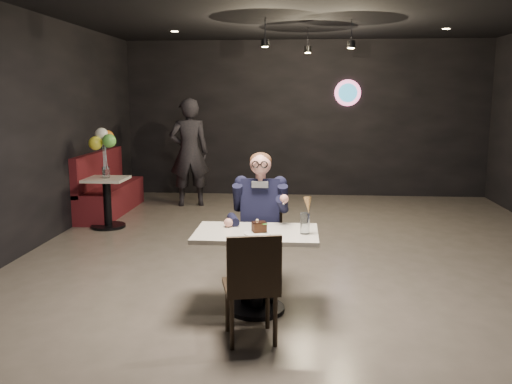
# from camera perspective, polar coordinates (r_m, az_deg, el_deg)

# --- Properties ---
(floor) EXTENTS (9.00, 9.00, 0.00)m
(floor) POSITION_cam_1_polar(r_m,az_deg,el_deg) (6.47, 5.41, -7.46)
(floor) COLOR #6D645B
(floor) RESTS_ON ground
(wall_sign) EXTENTS (0.50, 0.06, 0.50)m
(wall_sign) POSITION_cam_1_polar(r_m,az_deg,el_deg) (10.67, 9.63, 10.26)
(wall_sign) COLOR pink
(wall_sign) RESTS_ON floor
(pendant_lights) EXTENTS (1.40, 1.20, 0.36)m
(pendant_lights) POSITION_cam_1_polar(r_m,az_deg,el_deg) (8.22, 5.56, 16.58)
(pendant_lights) COLOR black
(pendant_lights) RESTS_ON floor
(main_table) EXTENTS (1.10, 0.70, 0.75)m
(main_table) POSITION_cam_1_polar(r_m,az_deg,el_deg) (4.96, 0.03, -8.36)
(main_table) COLOR silver
(main_table) RESTS_ON floor
(chair_far) EXTENTS (0.42, 0.46, 0.92)m
(chair_far) POSITION_cam_1_polar(r_m,az_deg,el_deg) (5.46, 0.48, -5.69)
(chair_far) COLOR black
(chair_far) RESTS_ON floor
(chair_near) EXTENTS (0.52, 0.55, 0.92)m
(chair_near) POSITION_cam_1_polar(r_m,az_deg,el_deg) (4.39, -0.58, -9.70)
(chair_near) COLOR black
(chair_near) RESTS_ON floor
(seated_man) EXTENTS (0.60, 0.80, 1.44)m
(seated_man) POSITION_cam_1_polar(r_m,az_deg,el_deg) (5.40, 0.49, -3.03)
(seated_man) COLOR black
(seated_man) RESTS_ON floor
(dessert_plate) EXTENTS (0.23, 0.23, 0.01)m
(dessert_plate) POSITION_cam_1_polar(r_m,az_deg,el_deg) (4.75, 0.14, -4.40)
(dessert_plate) COLOR white
(dessert_plate) RESTS_ON main_table
(cake_slice) EXTENTS (0.14, 0.13, 0.08)m
(cake_slice) POSITION_cam_1_polar(r_m,az_deg,el_deg) (4.78, 0.33, -3.73)
(cake_slice) COLOR black
(cake_slice) RESTS_ON dessert_plate
(mint_leaf) EXTENTS (0.06, 0.04, 0.01)m
(mint_leaf) POSITION_cam_1_polar(r_m,az_deg,el_deg) (4.74, 0.97, -3.39)
(mint_leaf) COLOR #37872C
(mint_leaf) RESTS_ON cake_slice
(sundae_glass) EXTENTS (0.08, 0.08, 0.19)m
(sundae_glass) POSITION_cam_1_polar(r_m,az_deg,el_deg) (4.77, 5.17, -3.31)
(sundae_glass) COLOR silver
(sundae_glass) RESTS_ON main_table
(wafer_cone) EXTENTS (0.09, 0.09, 0.14)m
(wafer_cone) POSITION_cam_1_polar(r_m,az_deg,el_deg) (4.76, 5.51, -1.39)
(wafer_cone) COLOR #D4AE57
(wafer_cone) RESTS_ON sundae_glass
(booth_bench) EXTENTS (0.51, 2.06, 1.03)m
(booth_bench) POSITION_cam_1_polar(r_m,az_deg,el_deg) (9.36, -15.08, 0.96)
(booth_bench) COLOR #4E1017
(booth_bench) RESTS_ON floor
(side_table) EXTENTS (0.58, 0.58, 0.73)m
(side_table) POSITION_cam_1_polar(r_m,az_deg,el_deg) (8.36, -15.37, -1.17)
(side_table) COLOR silver
(side_table) RESTS_ON floor
(balloon_vase) EXTENTS (0.11, 0.11, 0.16)m
(balloon_vase) POSITION_cam_1_polar(r_m,az_deg,el_deg) (8.28, -15.52, 2.00)
(balloon_vase) COLOR silver
(balloon_vase) RESTS_ON side_table
(balloon_bunch) EXTENTS (0.36, 0.36, 0.60)m
(balloon_bunch) POSITION_cam_1_polar(r_m,az_deg,el_deg) (8.24, -15.64, 4.54)
(balloon_bunch) COLOR yellow
(balloon_bunch) RESTS_ON balloon_vase
(passerby) EXTENTS (0.79, 0.62, 1.91)m
(passerby) POSITION_cam_1_polar(r_m,az_deg,el_deg) (9.68, -7.04, 4.14)
(passerby) COLOR black
(passerby) RESTS_ON floor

